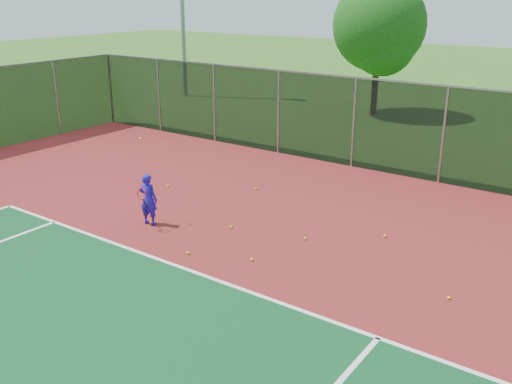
% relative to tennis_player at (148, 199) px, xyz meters
% --- Properties ---
extents(court_apron, '(30.00, 20.00, 0.02)m').
position_rel_tennis_player_xyz_m(court_apron, '(4.90, -2.36, -0.69)').
color(court_apron, maroon).
rests_on(court_apron, ground).
extents(fence_back, '(30.00, 0.06, 3.03)m').
position_rel_tennis_player_xyz_m(fence_back, '(4.90, 7.64, 0.86)').
color(fence_back, black).
rests_on(fence_back, court_apron).
extents(tennis_player, '(0.59, 0.62, 2.23)m').
position_rel_tennis_player_xyz_m(tennis_player, '(0.00, 0.00, 0.00)').
color(tennis_player, '#2214BC').
rests_on(tennis_player, court_apron).
extents(practice_ball_0, '(0.07, 0.07, 0.07)m').
position_rel_tennis_player_xyz_m(practice_ball_0, '(0.67, 3.75, -0.64)').
color(practice_ball_0, yellow).
rests_on(practice_ball_0, court_apron).
extents(practice_ball_1, '(0.07, 0.07, 0.07)m').
position_rel_tennis_player_xyz_m(practice_ball_1, '(3.76, 1.47, -0.64)').
color(practice_ball_1, yellow).
rests_on(practice_ball_1, court_apron).
extents(practice_ball_3, '(0.07, 0.07, 0.07)m').
position_rel_tennis_player_xyz_m(practice_ball_3, '(5.26, 2.72, -0.64)').
color(practice_ball_3, yellow).
rests_on(practice_ball_3, court_apron).
extents(practice_ball_4, '(0.07, 0.07, 0.07)m').
position_rel_tennis_player_xyz_m(practice_ball_4, '(7.47, 0.67, -0.64)').
color(practice_ball_4, yellow).
rests_on(practice_ball_4, court_apron).
extents(practice_ball_5, '(0.07, 0.07, 0.07)m').
position_rel_tennis_player_xyz_m(practice_ball_5, '(2.00, -0.78, -0.64)').
color(practice_ball_5, yellow).
rests_on(practice_ball_5, court_apron).
extents(practice_ball_6, '(0.07, 0.07, 0.07)m').
position_rel_tennis_player_xyz_m(practice_ball_6, '(1.87, 0.99, -0.64)').
color(practice_ball_6, yellow).
rests_on(practice_ball_6, court_apron).
extents(practice_ball_7, '(0.07, 0.07, 0.07)m').
position_rel_tennis_player_xyz_m(practice_ball_7, '(3.38, -0.20, -0.64)').
color(practice_ball_7, yellow).
rests_on(practice_ball_7, court_apron).
extents(practice_ball_8, '(0.07, 0.07, 0.07)m').
position_rel_tennis_player_xyz_m(practice_ball_8, '(-1.66, 2.40, -0.64)').
color(practice_ball_8, yellow).
rests_on(practice_ball_8, court_apron).
extents(tree_back_left, '(4.32, 4.32, 6.34)m').
position_rel_tennis_player_xyz_m(tree_back_left, '(-1.09, 16.13, 3.28)').
color(tree_back_left, '#372414').
rests_on(tree_back_left, ground).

